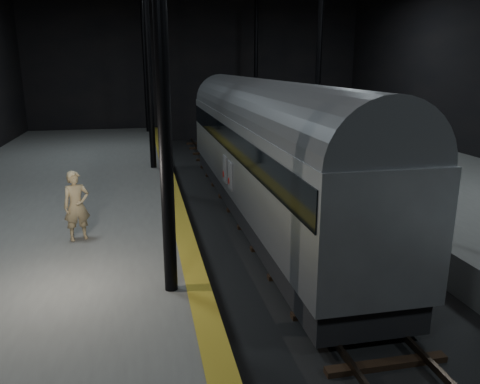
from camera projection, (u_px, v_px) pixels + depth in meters
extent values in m
plane|color=black|center=(289.00, 248.00, 14.36)|extent=(44.00, 44.00, 0.00)
cube|color=#535350|center=(26.00, 252.00, 12.75)|extent=(9.00, 43.80, 1.00)
cube|color=olive|center=(182.00, 224.00, 13.46)|extent=(0.50, 43.80, 0.01)
cube|color=#3F3328|center=(266.00, 244.00, 14.18)|extent=(0.08, 43.00, 0.14)
cube|color=#3F3328|center=(311.00, 241.00, 14.46)|extent=(0.08, 43.00, 0.14)
cube|color=black|center=(289.00, 246.00, 14.35)|extent=(2.40, 42.00, 0.12)
cylinder|color=black|center=(161.00, 32.00, 8.26)|extent=(0.26, 0.26, 10.00)
cylinder|color=black|center=(148.00, 51.00, 19.59)|extent=(0.26, 0.26, 10.00)
cylinder|color=black|center=(319.00, 52.00, 21.09)|extent=(0.26, 0.26, 10.00)
cylinder|color=black|center=(145.00, 56.00, 30.92)|extent=(0.26, 0.26, 10.00)
cylinder|color=black|center=(256.00, 56.00, 32.42)|extent=(0.26, 0.26, 10.00)
cube|color=#93949A|center=(262.00, 154.00, 16.97)|extent=(2.63, 18.16, 2.72)
cube|color=black|center=(261.00, 199.00, 17.42)|extent=(2.41, 17.79, 0.77)
cube|color=black|center=(262.00, 136.00, 16.80)|extent=(2.69, 17.89, 0.82)
cylinder|color=slate|center=(262.00, 116.00, 16.61)|extent=(2.58, 17.98, 2.58)
cube|color=black|center=(325.00, 282.00, 11.50)|extent=(1.63, 2.00, 0.32)
cube|color=black|center=(230.00, 171.00, 23.51)|extent=(1.63, 2.00, 0.32)
cube|color=silver|center=(230.00, 176.00, 15.99)|extent=(0.04, 0.68, 0.95)
cube|color=silver|center=(225.00, 169.00, 17.02)|extent=(0.04, 0.68, 0.95)
cylinder|color=#AE1B15|center=(229.00, 181.00, 16.20)|extent=(0.03, 0.24, 0.24)
cylinder|color=#AE1B15|center=(223.00, 174.00, 17.23)|extent=(0.03, 0.24, 0.24)
imported|color=tan|center=(77.00, 206.00, 12.07)|extent=(0.77, 0.63, 1.83)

